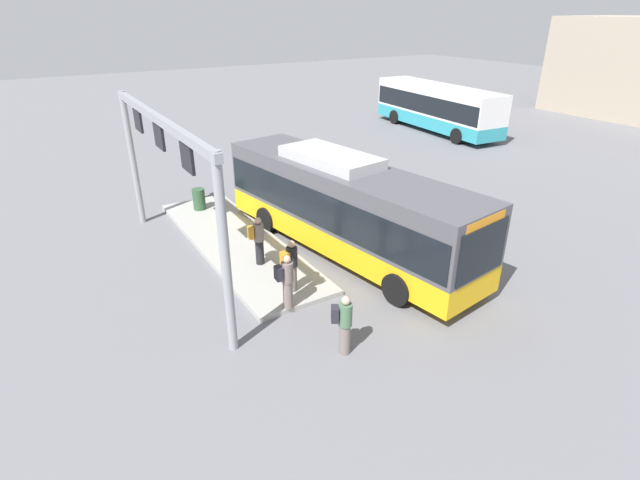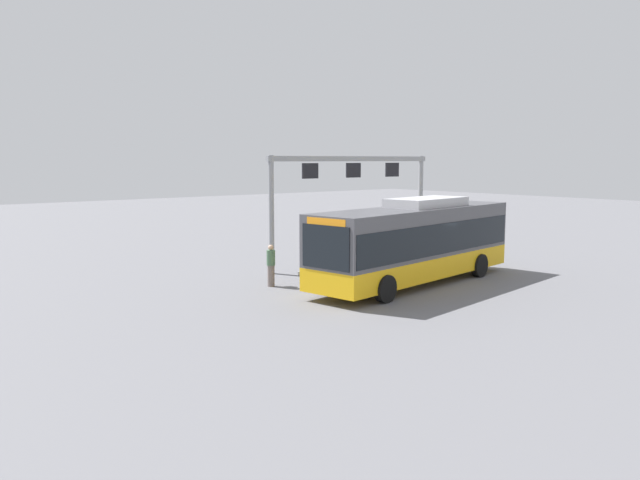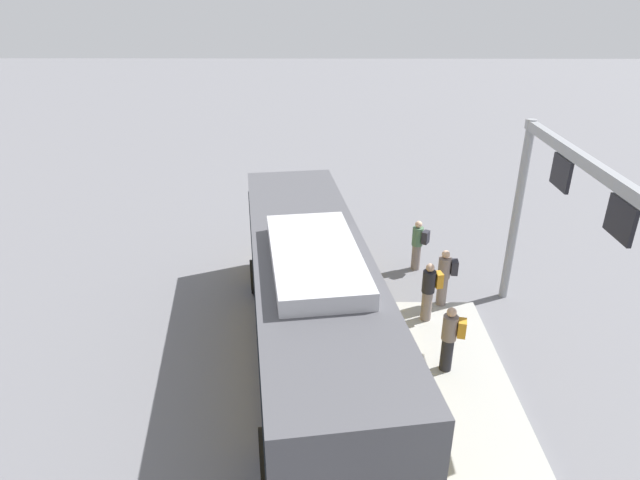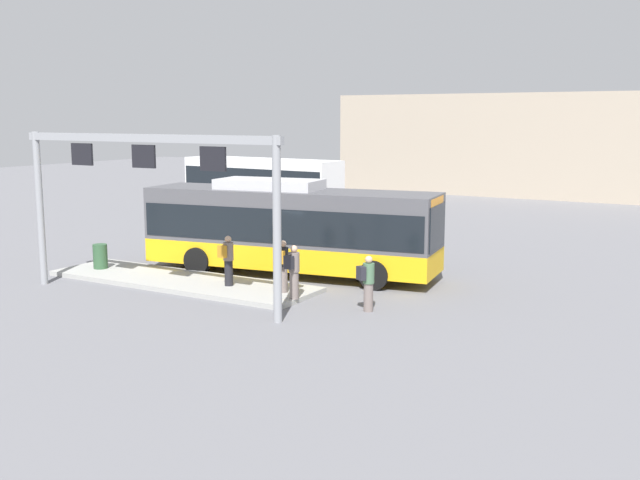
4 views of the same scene
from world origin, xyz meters
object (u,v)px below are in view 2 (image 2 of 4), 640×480
Objects in this scene: person_waiting_mid at (334,253)px; person_waiting_far at (368,249)px; person_boarding at (271,264)px; person_waiting_near at (312,254)px; trash_bin at (451,247)px; bus_main at (415,240)px.

person_waiting_mid is 1.00× the size of person_waiting_far.
person_waiting_far is at bearing 119.01° from person_boarding.
person_waiting_near is 1.86× the size of trash_bin.
trash_bin is (-6.23, -3.23, -1.20)m from bus_main.
bus_main is 6.60× the size of person_waiting_far.
person_waiting_far is at bearing 85.59° from person_waiting_near.
person_boarding is at bearing -105.45° from person_waiting_mid.
person_waiting_far reaches higher than trash_bin.
person_waiting_near reaches higher than trash_bin.
person_waiting_near is 0.94m from person_waiting_mid.
trash_bin is (-11.03, 0.03, -0.28)m from person_boarding.
trash_bin is at bearing 79.64° from person_waiting_mid.
person_waiting_near is 1.00× the size of person_waiting_far.
person_boarding is 1.00× the size of person_waiting_near.
trash_bin is at bearing 119.96° from person_boarding.
bus_main reaches higher than person_waiting_far.
person_boarding is (4.79, -3.27, -0.92)m from bus_main.
person_waiting_near and person_waiting_mid have the same top height.
trash_bin is at bearing 92.07° from person_waiting_near.
trash_bin is at bearing 103.74° from person_waiting_far.
person_waiting_near is 8.69m from trash_bin.
person_boarding is at bearing -42.78° from bus_main.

